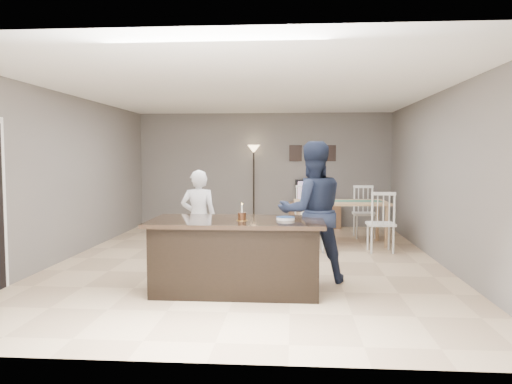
# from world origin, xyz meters

# --- Properties ---
(floor) EXTENTS (8.00, 8.00, 0.00)m
(floor) POSITION_xyz_m (0.00, 0.00, 0.00)
(floor) COLOR tan
(floor) RESTS_ON ground
(room_shell) EXTENTS (8.00, 8.00, 8.00)m
(room_shell) POSITION_xyz_m (0.00, 0.00, 1.68)
(room_shell) COLOR slate
(room_shell) RESTS_ON floor
(kitchen_island) EXTENTS (2.15, 1.10, 0.90)m
(kitchen_island) POSITION_xyz_m (0.00, -1.80, 0.45)
(kitchen_island) COLOR black
(kitchen_island) RESTS_ON floor
(tv_console) EXTENTS (1.20, 0.40, 0.60)m
(tv_console) POSITION_xyz_m (1.20, 3.77, 0.30)
(tv_console) COLOR brown
(tv_console) RESTS_ON floor
(television) EXTENTS (0.91, 0.12, 0.53)m
(television) POSITION_xyz_m (1.20, 3.84, 0.86)
(television) COLOR black
(television) RESTS_ON tv_console
(tv_screen_glow) EXTENTS (0.78, 0.00, 0.78)m
(tv_screen_glow) POSITION_xyz_m (1.20, 3.76, 0.87)
(tv_screen_glow) COLOR orange
(tv_screen_glow) RESTS_ON tv_console
(picture_frames) EXTENTS (1.10, 0.02, 0.38)m
(picture_frames) POSITION_xyz_m (1.15, 3.98, 1.75)
(picture_frames) COLOR black
(picture_frames) RESTS_ON room_shell
(woman) EXTENTS (0.57, 0.41, 1.48)m
(woman) POSITION_xyz_m (-0.74, -0.45, 0.74)
(woman) COLOR silver
(woman) RESTS_ON floor
(man) EXTENTS (1.05, 0.90, 1.88)m
(man) POSITION_xyz_m (0.95, -1.25, 0.94)
(man) COLOR #1A2239
(man) RESTS_ON floor
(birthday_cake) EXTENTS (0.14, 0.14, 0.21)m
(birthday_cake) POSITION_xyz_m (0.07, -1.88, 0.95)
(birthday_cake) COLOR gold
(birthday_cake) RESTS_ON kitchen_island
(plate_stack) EXTENTS (0.24, 0.24, 0.04)m
(plate_stack) POSITION_xyz_m (0.61, -1.78, 0.92)
(plate_stack) COLOR white
(plate_stack) RESTS_ON kitchen_island
(dining_table) EXTENTS (1.79, 2.04, 1.07)m
(dining_table) POSITION_xyz_m (1.60, 1.65, 0.68)
(dining_table) COLOR #9F8456
(dining_table) RESTS_ON floor
(floor_lamp) EXTENTS (0.29, 0.29, 1.94)m
(floor_lamp) POSITION_xyz_m (-0.23, 3.79, 1.51)
(floor_lamp) COLOR black
(floor_lamp) RESTS_ON floor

